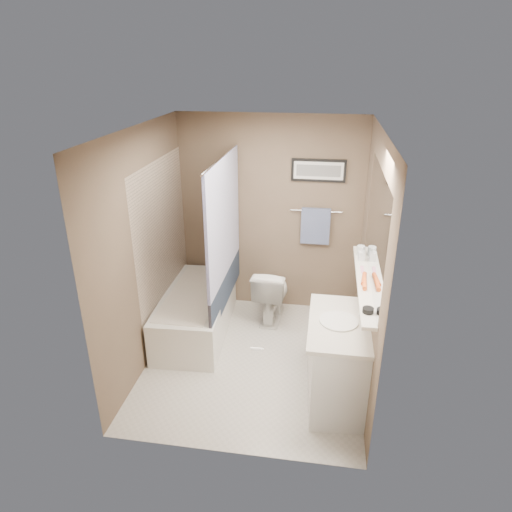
% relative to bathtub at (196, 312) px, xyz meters
% --- Properties ---
extents(ground, '(2.50, 2.50, 0.00)m').
position_rel_bathtub_xyz_m(ground, '(0.75, -0.45, -0.25)').
color(ground, beige).
rests_on(ground, ground).
extents(ceiling, '(2.20, 2.50, 0.04)m').
position_rel_bathtub_xyz_m(ceiling, '(0.75, -0.45, 2.13)').
color(ceiling, white).
rests_on(ceiling, wall_back).
extents(wall_back, '(2.20, 0.04, 2.40)m').
position_rel_bathtub_xyz_m(wall_back, '(0.75, 0.78, 0.95)').
color(wall_back, brown).
rests_on(wall_back, ground).
extents(wall_front, '(2.20, 0.04, 2.40)m').
position_rel_bathtub_xyz_m(wall_front, '(0.75, -1.68, 0.95)').
color(wall_front, brown).
rests_on(wall_front, ground).
extents(wall_left, '(0.04, 2.50, 2.40)m').
position_rel_bathtub_xyz_m(wall_left, '(-0.33, -0.45, 0.95)').
color(wall_left, brown).
rests_on(wall_left, ground).
extents(wall_right, '(0.04, 2.50, 2.40)m').
position_rel_bathtub_xyz_m(wall_right, '(1.83, -0.45, 0.95)').
color(wall_right, brown).
rests_on(wall_right, ground).
extents(tile_surround, '(0.02, 1.55, 2.00)m').
position_rel_bathtub_xyz_m(tile_surround, '(-0.34, 0.05, 0.75)').
color(tile_surround, tan).
rests_on(tile_surround, wall_left).
extents(curtain_rod, '(0.02, 1.55, 0.02)m').
position_rel_bathtub_xyz_m(curtain_rod, '(0.35, 0.05, 1.80)').
color(curtain_rod, silver).
rests_on(curtain_rod, wall_left).
extents(curtain_upper, '(0.03, 1.45, 1.28)m').
position_rel_bathtub_xyz_m(curtain_upper, '(0.35, 0.05, 1.15)').
color(curtain_upper, silver).
rests_on(curtain_upper, curtain_rod).
extents(curtain_lower, '(0.03, 1.45, 0.36)m').
position_rel_bathtub_xyz_m(curtain_lower, '(0.35, 0.05, 0.33)').
color(curtain_lower, '#253246').
rests_on(curtain_lower, curtain_rod).
extents(mirror, '(0.02, 1.60, 1.00)m').
position_rel_bathtub_xyz_m(mirror, '(1.84, -0.60, 1.37)').
color(mirror, silver).
rests_on(mirror, wall_right).
extents(shelf, '(0.12, 1.60, 0.03)m').
position_rel_bathtub_xyz_m(shelf, '(1.79, -0.60, 0.85)').
color(shelf, silver).
rests_on(shelf, wall_right).
extents(towel_bar, '(0.60, 0.02, 0.02)m').
position_rel_bathtub_xyz_m(towel_bar, '(1.30, 0.76, 1.05)').
color(towel_bar, silver).
rests_on(towel_bar, wall_back).
extents(towel, '(0.34, 0.05, 0.44)m').
position_rel_bathtub_xyz_m(towel, '(1.30, 0.74, 0.87)').
color(towel, '#8091BB').
rests_on(towel, towel_bar).
extents(art_frame, '(0.62, 0.02, 0.26)m').
position_rel_bathtub_xyz_m(art_frame, '(1.30, 0.78, 1.53)').
color(art_frame, black).
rests_on(art_frame, wall_back).
extents(art_mat, '(0.56, 0.00, 0.20)m').
position_rel_bathtub_xyz_m(art_mat, '(1.30, 0.76, 1.53)').
color(art_mat, white).
rests_on(art_mat, art_frame).
extents(art_image, '(0.50, 0.00, 0.13)m').
position_rel_bathtub_xyz_m(art_image, '(1.30, 0.76, 1.53)').
color(art_image, '#595959').
rests_on(art_image, art_mat).
extents(door, '(0.80, 0.02, 2.00)m').
position_rel_bathtub_xyz_m(door, '(1.30, -1.70, 0.75)').
color(door, silver).
rests_on(door, wall_front).
extents(door_handle, '(0.10, 0.02, 0.02)m').
position_rel_bathtub_xyz_m(door_handle, '(0.97, -1.64, 0.75)').
color(door_handle, silver).
rests_on(door_handle, door).
extents(bathtub, '(0.77, 1.53, 0.50)m').
position_rel_bathtub_xyz_m(bathtub, '(0.00, 0.00, 0.00)').
color(bathtub, white).
rests_on(bathtub, ground).
extents(tub_rim, '(0.56, 1.36, 0.02)m').
position_rel_bathtub_xyz_m(tub_rim, '(-0.00, 0.00, 0.25)').
color(tub_rim, silver).
rests_on(tub_rim, bathtub).
extents(toilet, '(0.43, 0.70, 0.69)m').
position_rel_bathtub_xyz_m(toilet, '(0.83, 0.43, 0.09)').
color(toilet, white).
rests_on(toilet, ground).
extents(vanity, '(0.56, 0.93, 0.80)m').
position_rel_bathtub_xyz_m(vanity, '(1.60, -0.91, 0.15)').
color(vanity, silver).
rests_on(vanity, ground).
extents(countertop, '(0.54, 0.96, 0.04)m').
position_rel_bathtub_xyz_m(countertop, '(1.59, -0.91, 0.57)').
color(countertop, beige).
rests_on(countertop, vanity).
extents(sink_basin, '(0.34, 0.34, 0.01)m').
position_rel_bathtub_xyz_m(sink_basin, '(1.58, -0.91, 0.60)').
color(sink_basin, silver).
rests_on(sink_basin, countertop).
extents(faucet_spout, '(0.02, 0.02, 0.10)m').
position_rel_bathtub_xyz_m(faucet_spout, '(1.78, -0.91, 0.64)').
color(faucet_spout, white).
rests_on(faucet_spout, countertop).
extents(faucet_knob, '(0.05, 0.05, 0.05)m').
position_rel_bathtub_xyz_m(faucet_knob, '(1.78, -0.81, 0.62)').
color(faucet_knob, white).
rests_on(faucet_knob, countertop).
extents(candle_bowl_near, '(0.09, 0.09, 0.04)m').
position_rel_bathtub_xyz_m(candle_bowl_near, '(1.79, -1.18, 0.89)').
color(candle_bowl_near, black).
rests_on(candle_bowl_near, shelf).
extents(hair_brush_front, '(0.05, 0.22, 0.04)m').
position_rel_bathtub_xyz_m(hair_brush_front, '(1.79, -0.71, 0.89)').
color(hair_brush_front, '#E35A20').
rests_on(hair_brush_front, shelf).
extents(hair_brush_back, '(0.07, 0.22, 0.04)m').
position_rel_bathtub_xyz_m(hair_brush_back, '(1.79, -0.62, 0.89)').
color(hair_brush_back, '#CE4D1D').
rests_on(hair_brush_back, shelf).
extents(pink_comb, '(0.03, 0.16, 0.01)m').
position_rel_bathtub_xyz_m(pink_comb, '(1.79, -0.39, 0.87)').
color(pink_comb, pink).
rests_on(pink_comb, shelf).
extents(glass_jar, '(0.08, 0.08, 0.10)m').
position_rel_bathtub_xyz_m(glass_jar, '(1.79, -0.04, 0.92)').
color(glass_jar, silver).
rests_on(glass_jar, shelf).
extents(soap_bottle, '(0.07, 0.07, 0.14)m').
position_rel_bathtub_xyz_m(soap_bottle, '(1.79, -0.16, 0.93)').
color(soap_bottle, '#999999').
rests_on(soap_bottle, shelf).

